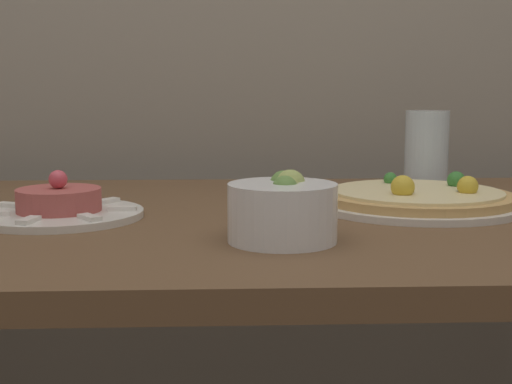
{
  "coord_description": "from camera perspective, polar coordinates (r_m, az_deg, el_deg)",
  "views": [
    {
      "loc": [
        -0.04,
        -0.63,
        0.98
      ],
      "look_at": [
        0.0,
        0.33,
        0.83
      ],
      "focal_mm": 50.0,
      "sensor_mm": 36.0,
      "label": 1
    }
  ],
  "objects": [
    {
      "name": "pizza_plate",
      "position": [
        1.11,
        12.77,
        -0.52
      ],
      "size": [
        0.32,
        0.32,
        0.05
      ],
      "color": "silver",
      "rests_on": "dining_table"
    },
    {
      "name": "tartare_plate",
      "position": [
        1.03,
        -15.47,
        -1.2
      ],
      "size": [
        0.23,
        0.23,
        0.07
      ],
      "color": "silver",
      "rests_on": "dining_table"
    },
    {
      "name": "dining_table",
      "position": [
        1.06,
        -0.16,
        -7.43
      ],
      "size": [
        1.38,
        0.78,
        0.79
      ],
      "color": "brown",
      "rests_on": "ground_plane"
    },
    {
      "name": "small_bowl",
      "position": [
        0.84,
        2.17,
        -1.41
      ],
      "size": [
        0.13,
        0.13,
        0.08
      ],
      "color": "white",
      "rests_on": "dining_table"
    },
    {
      "name": "drinking_glass",
      "position": [
        1.33,
        13.48,
        3.34
      ],
      "size": [
        0.08,
        0.08,
        0.14
      ],
      "color": "silver",
      "rests_on": "dining_table"
    }
  ]
}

